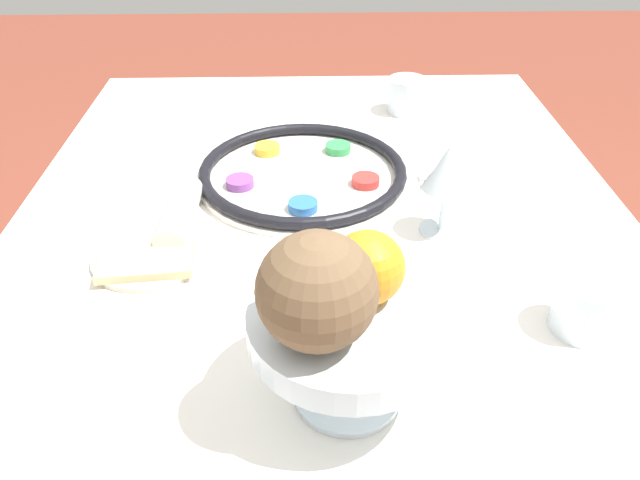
% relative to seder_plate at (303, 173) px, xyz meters
% --- Properties ---
extents(dining_table, '(1.25, 0.95, 0.74)m').
position_rel_seder_plate_xyz_m(dining_table, '(0.14, 0.03, -0.39)').
color(dining_table, white).
rests_on(dining_table, ground_plane).
extents(seder_plate, '(0.34, 0.34, 0.03)m').
position_rel_seder_plate_xyz_m(seder_plate, '(0.00, 0.00, 0.00)').
color(seder_plate, silver).
rests_on(seder_plate, dining_table).
extents(wine_glass, '(0.07, 0.07, 0.14)m').
position_rel_seder_plate_xyz_m(wine_glass, '(0.15, 0.20, 0.09)').
color(wine_glass, silver).
rests_on(wine_glass, dining_table).
extents(fruit_stand, '(0.20, 0.20, 0.12)m').
position_rel_seder_plate_xyz_m(fruit_stand, '(0.46, 0.05, 0.08)').
color(fruit_stand, silver).
rests_on(fruit_stand, dining_table).
extents(orange_fruit, '(0.07, 0.07, 0.07)m').
position_rel_seder_plate_xyz_m(orange_fruit, '(0.44, 0.06, 0.14)').
color(orange_fruit, orange).
rests_on(orange_fruit, fruit_stand).
extents(coconut, '(0.11, 0.11, 0.11)m').
position_rel_seder_plate_xyz_m(coconut, '(0.50, 0.01, 0.15)').
color(coconut, brown).
rests_on(coconut, fruit_stand).
extents(bread_plate, '(0.15, 0.15, 0.02)m').
position_rel_seder_plate_xyz_m(bread_plate, '(0.21, -0.21, -0.01)').
color(bread_plate, beige).
rests_on(bread_plate, dining_table).
extents(napkin_roll, '(0.16, 0.05, 0.05)m').
position_rel_seder_plate_xyz_m(napkin_roll, '(0.14, -0.18, 0.01)').
color(napkin_roll, white).
rests_on(napkin_roll, dining_table).
extents(cup_near, '(0.08, 0.08, 0.07)m').
position_rel_seder_plate_xyz_m(cup_near, '(0.37, 0.33, 0.02)').
color(cup_near, silver).
rests_on(cup_near, dining_table).
extents(cup_mid, '(0.08, 0.08, 0.07)m').
position_rel_seder_plate_xyz_m(cup_mid, '(-0.28, 0.21, 0.02)').
color(cup_mid, silver).
rests_on(cup_mid, dining_table).
extents(fork_left, '(0.03, 0.17, 0.01)m').
position_rel_seder_plate_xyz_m(fork_left, '(-0.00, 0.28, -0.01)').
color(fork_left, silver).
rests_on(fork_left, dining_table).
extents(fork_right, '(0.02, 0.17, 0.01)m').
position_rel_seder_plate_xyz_m(fork_right, '(0.03, 0.28, -0.01)').
color(fork_right, silver).
rests_on(fork_right, dining_table).
extents(spoon, '(0.15, 0.03, 0.01)m').
position_rel_seder_plate_xyz_m(spoon, '(0.14, -0.22, -0.01)').
color(spoon, silver).
rests_on(spoon, dining_table).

